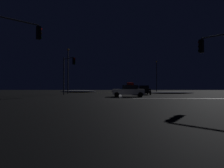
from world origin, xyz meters
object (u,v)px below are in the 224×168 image
at_px(sedan_gray, 140,89).
at_px(sedan_silver_crossing, 129,91).
at_px(traffic_signal_sw, 9,43).
at_px(sedan_blue, 136,89).
at_px(streetlamp_right_far, 157,74).
at_px(sedan_red, 135,89).
at_px(sedan_green, 131,89).
at_px(sedan_black, 144,90).
at_px(box_truck, 130,86).
at_px(sedan_orange, 131,88).
at_px(traffic_signal_nw, 68,69).
at_px(streetlamp_left_near, 68,68).

relative_size(sedan_gray, sedan_silver_crossing, 1.00).
bearing_deg(sedan_gray, traffic_signal_sw, -115.83).
xyz_separation_m(sedan_blue, streetlamp_right_far, (6.21, 6.58, 4.15)).
bearing_deg(sedan_red, sedan_silver_crossing, -96.52).
bearing_deg(sedan_green, sedan_black, -89.19).
xyz_separation_m(sedan_gray, traffic_signal_sw, (-12.41, -25.63, 3.75)).
distance_m(box_truck, sedan_silver_crossing, 47.63).
xyz_separation_m(sedan_blue, sedan_green, (-0.20, 13.33, 0.00)).
xyz_separation_m(sedan_black, sedan_blue, (-0.17, 12.86, 0.00)).
height_order(sedan_gray, sedan_orange, same).
distance_m(sedan_green, box_truck, 14.08).
xyz_separation_m(traffic_signal_sw, traffic_signal_nw, (-0.15, 16.74, -0.30)).
bearing_deg(sedan_red, sedan_orange, 90.36).
relative_size(box_truck, sedan_silver_crossing, 1.91).
xyz_separation_m(sedan_gray, streetlamp_left_near, (-14.20, -2.74, 4.29)).
height_order(sedan_blue, sedan_silver_crossing, same).
height_order(sedan_gray, traffic_signal_sw, traffic_signal_sw).
relative_size(sedan_black, sedan_orange, 1.00).
relative_size(sedan_green, streetlamp_right_far, 0.51).
bearing_deg(streetlamp_left_near, sedan_gray, 10.92).
bearing_deg(sedan_gray, streetlamp_right_far, 65.73).
distance_m(sedan_gray, streetlamp_right_far, 15.13).
xyz_separation_m(box_truck, streetlamp_left_near, (-14.06, -36.80, 3.38)).
distance_m(sedan_black, sedan_gray, 6.17).
bearing_deg(traffic_signal_nw, traffic_signal_sw, -89.48).
height_order(sedan_blue, sedan_orange, same).
distance_m(traffic_signal_nw, streetlamp_left_near, 6.42).
bearing_deg(sedan_blue, sedan_orange, 89.50).
xyz_separation_m(sedan_black, sedan_green, (-0.37, 26.19, 0.00)).
bearing_deg(sedan_green, traffic_signal_sw, -104.70).
bearing_deg(sedan_gray, sedan_orange, 90.13).
bearing_deg(sedan_silver_crossing, sedan_black, 67.87).
height_order(box_truck, sedan_silver_crossing, box_truck).
bearing_deg(sedan_black, streetlamp_left_near, 166.35).
bearing_deg(sedan_blue, sedan_gray, -88.00).
distance_m(sedan_gray, sedan_orange, 26.42).
relative_size(sedan_red, box_truck, 0.52).
distance_m(sedan_silver_crossing, traffic_signal_sw, 15.81).
bearing_deg(streetlamp_left_near, sedan_silver_crossing, -43.83).
bearing_deg(sedan_orange, streetlamp_right_far, -65.34).
height_order(sedan_red, streetlamp_left_near, streetlamp_left_near).
distance_m(box_truck, streetlamp_left_near, 39.54).
bearing_deg(streetlamp_right_far, box_truck, 106.40).
xyz_separation_m(sedan_green, sedan_silver_crossing, (-2.60, -33.48, 0.00)).
relative_size(streetlamp_left_near, streetlamp_right_far, 1.03).
bearing_deg(box_truck, sedan_green, -91.19).
bearing_deg(sedan_blue, sedan_red, 87.78).
bearing_deg(sedan_orange, sedan_black, -90.01).
distance_m(sedan_red, streetlamp_left_near, 21.85).
distance_m(sedan_silver_crossing, streetlamp_right_far, 28.51).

